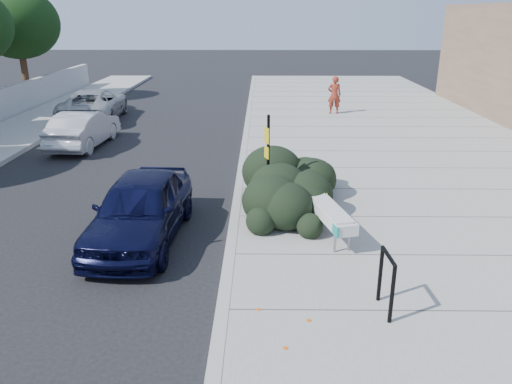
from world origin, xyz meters
TOP-DOWN VIEW (x-y plane):
  - ground at (0.00, 0.00)m, footprint 120.00×120.00m
  - sidewalk_near at (5.60, 5.00)m, footprint 11.20×50.00m
  - curb_near at (0.00, 5.00)m, footprint 0.22×50.00m
  - tree_far_f at (-12.50, 19.00)m, footprint 4.40×4.40m
  - bench at (2.08, 1.00)m, footprint 0.97×2.35m
  - bike_rack at (2.65, -2.00)m, footprint 0.11×0.71m
  - sign_post at (0.79, 2.59)m, footprint 0.14×0.26m
  - hedge at (1.50, 2.72)m, footprint 2.14×3.96m
  - sedan_navy at (-2.00, 1.01)m, footprint 1.94×4.38m
  - wagon_silver at (-6.00, 9.14)m, footprint 1.66×4.12m
  - suv_silver at (-7.17, 14.01)m, footprint 2.76×5.32m
  - pedestrian at (4.10, 14.94)m, footprint 0.66×0.44m

SIDE VIEW (x-z plane):
  - ground at x=0.00m, z-range 0.00..0.00m
  - sidewalk_near at x=5.60m, z-range 0.00..0.15m
  - curb_near at x=0.00m, z-range 0.00..0.17m
  - wagon_silver at x=-6.00m, z-range 0.00..1.33m
  - bench at x=2.08m, z-range 0.35..1.04m
  - suv_silver at x=-7.17m, z-range 0.00..1.43m
  - sedan_navy at x=-2.00m, z-range 0.00..1.46m
  - bike_rack at x=2.65m, z-range 0.25..1.28m
  - hedge at x=1.50m, z-range 0.15..1.60m
  - pedestrian at x=4.10m, z-range 0.15..1.92m
  - sign_post at x=0.79m, z-range 0.32..2.66m
  - tree_far_f at x=-12.50m, z-range 1.15..7.22m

